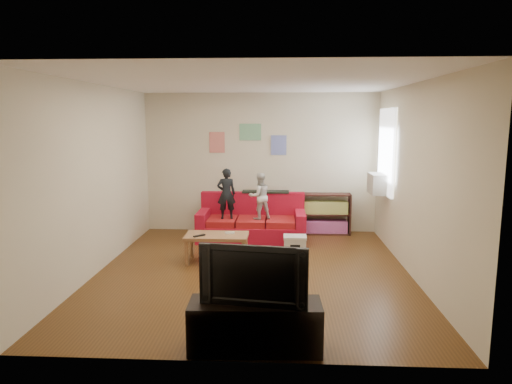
{
  "coord_description": "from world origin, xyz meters",
  "views": [
    {
      "loc": [
        0.38,
        -6.37,
        2.21
      ],
      "look_at": [
        0.0,
        0.8,
        1.05
      ],
      "focal_mm": 32.0,
      "sensor_mm": 36.0,
      "label": 1
    }
  ],
  "objects_px": {
    "child_b": "(260,196)",
    "coffee_table": "(217,238)",
    "child_a": "(226,194)",
    "file_box": "(295,243)",
    "tv_stand": "(255,326)",
    "television": "(255,273)",
    "bookshelf": "(324,216)",
    "sofa": "(252,223)"
  },
  "relations": [
    {
      "from": "bookshelf",
      "to": "tv_stand",
      "type": "relative_size",
      "value": 0.78
    },
    {
      "from": "file_box",
      "to": "tv_stand",
      "type": "height_order",
      "value": "tv_stand"
    },
    {
      "from": "file_box",
      "to": "television",
      "type": "distance_m",
      "value": 3.43
    },
    {
      "from": "child_a",
      "to": "child_b",
      "type": "xyz_separation_m",
      "value": [
        0.6,
        0.0,
        -0.04
      ]
    },
    {
      "from": "sofa",
      "to": "television",
      "type": "distance_m",
      "value": 4.15
    },
    {
      "from": "child_a",
      "to": "file_box",
      "type": "distance_m",
      "value": 1.55
    },
    {
      "from": "file_box",
      "to": "child_a",
      "type": "bearing_deg",
      "value": 153.71
    },
    {
      "from": "television",
      "to": "sofa",
      "type": "bearing_deg",
      "value": 101.78
    },
    {
      "from": "sofa",
      "to": "child_a",
      "type": "distance_m",
      "value": 0.76
    },
    {
      "from": "child_a",
      "to": "television",
      "type": "height_order",
      "value": "child_a"
    },
    {
      "from": "child_a",
      "to": "file_box",
      "type": "xyz_separation_m",
      "value": [
        1.22,
        -0.6,
        -0.74
      ]
    },
    {
      "from": "child_b",
      "to": "coffee_table",
      "type": "relative_size",
      "value": 0.87
    },
    {
      "from": "bookshelf",
      "to": "tv_stand",
      "type": "distance_m",
      "value": 4.68
    },
    {
      "from": "tv_stand",
      "to": "television",
      "type": "distance_m",
      "value": 0.53
    },
    {
      "from": "sofa",
      "to": "file_box",
      "type": "distance_m",
      "value": 1.1
    },
    {
      "from": "child_a",
      "to": "coffee_table",
      "type": "xyz_separation_m",
      "value": [
        -0.01,
        -1.25,
        -0.5
      ]
    },
    {
      "from": "sofa",
      "to": "coffee_table",
      "type": "xyz_separation_m",
      "value": [
        -0.46,
        -1.42,
        0.08
      ]
    },
    {
      "from": "bookshelf",
      "to": "television",
      "type": "relative_size",
      "value": 0.97
    },
    {
      "from": "coffee_table",
      "to": "child_b",
      "type": "bearing_deg",
      "value": 64.03
    },
    {
      "from": "bookshelf",
      "to": "file_box",
      "type": "bearing_deg",
      "value": -116.5
    },
    {
      "from": "coffee_table",
      "to": "file_box",
      "type": "bearing_deg",
      "value": 27.62
    },
    {
      "from": "child_b",
      "to": "bookshelf",
      "type": "xyz_separation_m",
      "value": [
        1.23,
        0.61,
        -0.48
      ]
    },
    {
      "from": "coffee_table",
      "to": "file_box",
      "type": "distance_m",
      "value": 1.41
    },
    {
      "from": "tv_stand",
      "to": "file_box",
      "type": "bearing_deg",
      "value": 79.94
    },
    {
      "from": "child_b",
      "to": "file_box",
      "type": "relative_size",
      "value": 2.19
    },
    {
      "from": "child_a",
      "to": "tv_stand",
      "type": "bearing_deg",
      "value": 90.28
    },
    {
      "from": "child_a",
      "to": "bookshelf",
      "type": "distance_m",
      "value": 1.99
    },
    {
      "from": "sofa",
      "to": "child_b",
      "type": "height_order",
      "value": "child_b"
    },
    {
      "from": "bookshelf",
      "to": "television",
      "type": "xyz_separation_m",
      "value": [
        -1.09,
        -4.55,
        0.42
      ]
    },
    {
      "from": "child_b",
      "to": "bookshelf",
      "type": "distance_m",
      "value": 1.45
    },
    {
      "from": "tv_stand",
      "to": "sofa",
      "type": "bearing_deg",
      "value": 92.21
    },
    {
      "from": "child_a",
      "to": "bookshelf",
      "type": "xyz_separation_m",
      "value": [
        1.83,
        0.61,
        -0.52
      ]
    },
    {
      "from": "child_b",
      "to": "coffee_table",
      "type": "distance_m",
      "value": 1.46
    },
    {
      "from": "tv_stand",
      "to": "child_b",
      "type": "bearing_deg",
      "value": 90.23
    },
    {
      "from": "child_b",
      "to": "file_box",
      "type": "xyz_separation_m",
      "value": [
        0.62,
        -0.6,
        -0.7
      ]
    },
    {
      "from": "child_a",
      "to": "child_b",
      "type": "distance_m",
      "value": 0.6
    },
    {
      "from": "child_a",
      "to": "tv_stand",
      "type": "height_order",
      "value": "child_a"
    },
    {
      "from": "child_a",
      "to": "file_box",
      "type": "bearing_deg",
      "value": 143.43
    },
    {
      "from": "tv_stand",
      "to": "bookshelf",
      "type": "bearing_deg",
      "value": 74.77
    },
    {
      "from": "sofa",
      "to": "child_b",
      "type": "bearing_deg",
      "value": -48.43
    },
    {
      "from": "coffee_table",
      "to": "tv_stand",
      "type": "relative_size",
      "value": 0.76
    },
    {
      "from": "bookshelf",
      "to": "file_box",
      "type": "relative_size",
      "value": 2.58
    }
  ]
}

